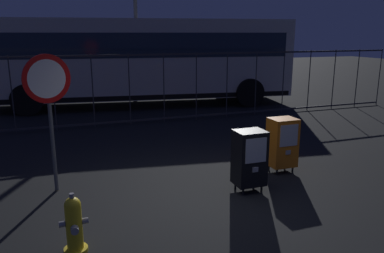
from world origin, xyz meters
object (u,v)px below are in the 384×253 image
(bus_near, at_px, (141,57))
(newspaper_box_primary, at_px, (249,158))
(fire_hydrant, at_px, (74,225))
(newspaper_box_secondary, at_px, (282,142))
(stop_sign, at_px, (48,95))

(bus_near, bearing_deg, newspaper_box_primary, -82.24)
(fire_hydrant, relative_size, newspaper_box_secondary, 0.73)
(newspaper_box_secondary, relative_size, stop_sign, 0.46)
(newspaper_box_secondary, relative_size, bus_near, 0.09)
(newspaper_box_primary, distance_m, stop_sign, 3.33)
(newspaper_box_secondary, xyz_separation_m, bus_near, (-0.90, 7.76, 1.14))
(newspaper_box_primary, bearing_deg, fire_hydrant, -161.70)
(fire_hydrant, distance_m, bus_near, 9.82)
(fire_hydrant, relative_size, newspaper_box_primary, 0.73)
(newspaper_box_secondary, bearing_deg, stop_sign, 173.12)
(newspaper_box_primary, distance_m, bus_near, 8.43)
(newspaper_box_secondary, bearing_deg, bus_near, 96.63)
(fire_hydrant, xyz_separation_m, stop_sign, (-0.18, 2.00, 1.25))
(newspaper_box_secondary, bearing_deg, fire_hydrant, -158.19)
(newspaper_box_primary, xyz_separation_m, bus_near, (0.10, 8.36, 1.14))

